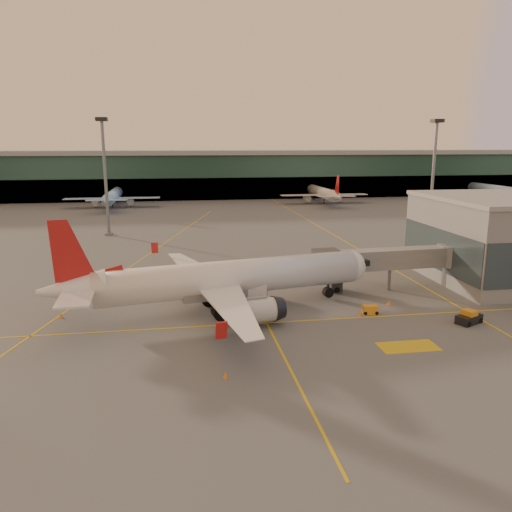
{
  "coord_description": "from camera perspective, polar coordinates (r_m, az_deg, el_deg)",
  "views": [
    {
      "loc": [
        -4.72,
        -48.28,
        20.14
      ],
      "look_at": [
        5.81,
        17.79,
        5.0
      ],
      "focal_mm": 35.0,
      "sensor_mm": 36.0,
      "label": 1
    }
  ],
  "objects": [
    {
      "name": "cone_wing_right",
      "position": [
        45.13,
        -3.49,
        -13.4
      ],
      "size": [
        0.44,
        0.44,
        0.56
      ],
      "color": "orange",
      "rests_on": "ground"
    },
    {
      "name": "gpu_cart",
      "position": [
        62.14,
        12.91,
        -6.0
      ],
      "size": [
        1.86,
        1.21,
        1.04
      ],
      "rotation": [
        0.0,
        0.0,
        -0.08
      ],
      "color": "orange",
      "rests_on": "ground"
    },
    {
      "name": "cone_nose",
      "position": [
        66.12,
        14.95,
        -5.15
      ],
      "size": [
        0.51,
        0.51,
        0.64
      ],
      "color": "orange",
      "rests_on": "ground"
    },
    {
      "name": "taxi_markings",
      "position": [
        94.96,
        -10.42,
        0.3
      ],
      "size": [
        100.12,
        173.0,
        0.01
      ],
      "color": "gold",
      "rests_on": "ground"
    },
    {
      "name": "gate_building",
      "position": [
        82.17,
        25.72,
        1.78
      ],
      "size": [
        18.4,
        22.4,
        12.6
      ],
      "color": "slate",
      "rests_on": "ground"
    },
    {
      "name": "cone_tail",
      "position": [
        63.68,
        -21.43,
        -6.35
      ],
      "size": [
        0.44,
        0.44,
        0.56
      ],
      "color": "orange",
      "rests_on": "ground"
    },
    {
      "name": "terminal",
      "position": [
        190.47,
        -7.72,
        9.21
      ],
      "size": [
        400.0,
        20.0,
        17.6
      ],
      "color": "#19382D",
      "rests_on": "ground"
    },
    {
      "name": "distant_aircraft_row",
      "position": [
        168.28,
        -14.61,
        5.47
      ],
      "size": [
        290.0,
        34.0,
        13.0
      ],
      "color": "#98C8FF",
      "rests_on": "ground"
    },
    {
      "name": "jet_bridge",
      "position": [
        72.52,
        15.99,
        -0.47
      ],
      "size": [
        22.81,
        4.74,
        6.01
      ],
      "color": "slate",
      "rests_on": "ground"
    },
    {
      "name": "cone_wing_left",
      "position": [
        79.75,
        -5.4,
        -1.76
      ],
      "size": [
        0.39,
        0.39,
        0.5
      ],
      "color": "orange",
      "rests_on": "ground"
    },
    {
      "name": "mast_west_near",
      "position": [
        115.42,
        -16.9,
        9.59
      ],
      "size": [
        2.4,
        2.4,
        25.6
      ],
      "color": "slate",
      "rests_on": "ground"
    },
    {
      "name": "mast_east_near",
      "position": [
        125.52,
        19.65,
        9.61
      ],
      "size": [
        2.4,
        2.4,
        25.6
      ],
      "color": "slate",
      "rests_on": "ground"
    },
    {
      "name": "main_airplane",
      "position": [
        60.51,
        -3.98,
        -2.76
      ],
      "size": [
        40.45,
        36.73,
        12.28
      ],
      "rotation": [
        0.0,
        0.0,
        0.19
      ],
      "color": "silver",
      "rests_on": "ground"
    },
    {
      "name": "ground",
      "position": [
        52.52,
        -3.26,
        -9.82
      ],
      "size": [
        600.0,
        600.0,
        0.0
      ],
      "primitive_type": "plane",
      "color": "#4C4F54",
      "rests_on": "ground"
    },
    {
      "name": "catering_truck",
      "position": [
        61.25,
        -1.55,
        -3.99
      ],
      "size": [
        5.79,
        2.81,
        4.4
      ],
      "rotation": [
        0.0,
        0.0,
        0.05
      ],
      "color": "#B23119",
      "rests_on": "ground"
    },
    {
      "name": "pushback_tug",
      "position": [
        62.42,
        23.18,
        -6.52
      ],
      "size": [
        3.46,
        2.75,
        1.57
      ],
      "rotation": [
        0.0,
        0.0,
        0.43
      ],
      "color": "black",
      "rests_on": "ground"
    },
    {
      "name": "cone_fwd",
      "position": [
        61.22,
        11.77,
        -6.49
      ],
      "size": [
        0.41,
        0.41,
        0.52
      ],
      "color": "orange",
      "rests_on": "ground"
    }
  ]
}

